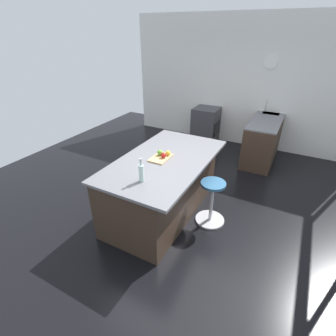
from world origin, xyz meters
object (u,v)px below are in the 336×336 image
at_px(apple_red, 164,155).
at_px(stool_by_window, 211,203).
at_px(kitchen_island, 162,185).
at_px(water_bottle, 141,173).
at_px(oven_range, 206,125).
at_px(apple_green, 160,153).
at_px(cutting_board, 161,158).
at_px(apple_yellow, 168,153).

bearing_deg(apple_red, stool_by_window, 98.48).
relative_size(kitchen_island, apple_red, 26.18).
xyz_separation_m(kitchen_island, apple_red, (0.01, 0.03, 0.52)).
xyz_separation_m(kitchen_island, water_bottle, (0.68, 0.09, 0.59)).
height_order(apple_red, water_bottle, water_bottle).
relative_size(oven_range, apple_green, 10.43).
distance_m(cutting_board, apple_green, 0.09).
distance_m(apple_yellow, apple_red, 0.11).
distance_m(cutting_board, apple_red, 0.07).
distance_m(apple_yellow, water_bottle, 0.77).
relative_size(apple_yellow, apple_red, 0.91).
bearing_deg(apple_red, apple_green, -119.97).
relative_size(apple_red, water_bottle, 0.26).
bearing_deg(apple_yellow, kitchen_island, -28.69).
height_order(oven_range, apple_red, apple_red).
relative_size(kitchen_island, apple_yellow, 28.67).
xyz_separation_m(oven_range, cutting_board, (3.06, 0.43, 0.51)).
bearing_deg(apple_red, kitchen_island, -112.75).
relative_size(oven_range, water_bottle, 2.81).
xyz_separation_m(stool_by_window, apple_yellow, (0.01, -0.73, 0.67)).
xyz_separation_m(stool_by_window, cutting_board, (0.12, -0.79, 0.62)).
xyz_separation_m(kitchen_island, apple_green, (-0.04, -0.06, 0.53)).
bearing_deg(apple_yellow, oven_range, -170.53).
height_order(kitchen_island, cutting_board, cutting_board).
height_order(kitchen_island, apple_green, apple_green).
bearing_deg(apple_green, cutting_board, 37.98).
bearing_deg(apple_green, water_bottle, 11.59).
relative_size(cutting_board, water_bottle, 1.15).
xyz_separation_m(apple_green, water_bottle, (0.71, 0.15, 0.06)).
bearing_deg(stool_by_window, cutting_board, -81.59).
xyz_separation_m(stool_by_window, apple_green, (0.06, -0.83, 0.67)).
height_order(oven_range, cutting_board, cutting_board).
bearing_deg(apple_yellow, apple_green, -62.92).
relative_size(kitchen_island, cutting_board, 5.87).
bearing_deg(stool_by_window, kitchen_island, -82.78).
bearing_deg(water_bottle, kitchen_island, -172.36).
bearing_deg(kitchen_island, apple_yellow, 151.31).
xyz_separation_m(apple_yellow, water_bottle, (0.77, 0.04, 0.07)).
relative_size(cutting_board, apple_yellow, 4.89).
bearing_deg(cutting_board, kitchen_island, 145.64).
xyz_separation_m(oven_range, kitchen_island, (3.04, 0.44, 0.03)).
bearing_deg(stool_by_window, apple_yellow, -89.41).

